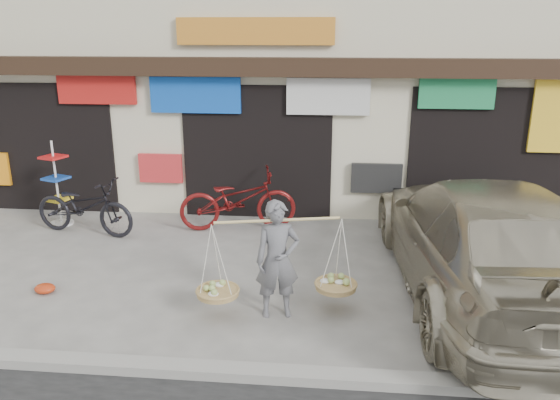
# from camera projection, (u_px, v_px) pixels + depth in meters

# --- Properties ---
(ground) EXTENTS (70.00, 70.00, 0.00)m
(ground) POSITION_uv_depth(u_px,v_px,m) (226.00, 293.00, 8.09)
(ground) COLOR gray
(ground) RESTS_ON ground
(kerb) EXTENTS (70.00, 0.25, 0.12)m
(kerb) POSITION_uv_depth(u_px,v_px,m) (193.00, 369.00, 6.18)
(kerb) COLOR gray
(kerb) RESTS_ON ground
(shophouse_block) EXTENTS (14.00, 6.32, 7.00)m
(shophouse_block) POSITION_uv_depth(u_px,v_px,m) (272.00, 41.00, 13.15)
(shophouse_block) COLOR beige
(shophouse_block) RESTS_ON ground
(street_vendor) EXTENTS (2.13, 0.91, 1.63)m
(street_vendor) POSITION_uv_depth(u_px,v_px,m) (278.00, 264.00, 7.27)
(street_vendor) COLOR slate
(street_vendor) RESTS_ON ground
(bike_0) EXTENTS (2.16, 1.11, 1.08)m
(bike_0) POSITION_uv_depth(u_px,v_px,m) (84.00, 207.00, 10.28)
(bike_0) COLOR black
(bike_0) RESTS_ON ground
(bike_2) EXTENTS (2.36, 1.27, 1.18)m
(bike_2) POSITION_uv_depth(u_px,v_px,m) (238.00, 200.00, 10.53)
(bike_2) COLOR #5F1010
(bike_2) RESTS_ON ground
(suv) EXTENTS (2.73, 6.09, 1.73)m
(suv) POSITION_uv_depth(u_px,v_px,m) (484.00, 238.00, 7.84)
(suv) COLOR #AEA48C
(suv) RESTS_ON ground
(display_rack) EXTENTS (0.51, 0.51, 1.70)m
(display_rack) POSITION_uv_depth(u_px,v_px,m) (58.00, 192.00, 10.73)
(display_rack) COLOR silver
(display_rack) RESTS_ON ground
(red_bag) EXTENTS (0.31, 0.25, 0.14)m
(red_bag) POSITION_uv_depth(u_px,v_px,m) (45.00, 288.00, 8.08)
(red_bag) COLOR #BA3211
(red_bag) RESTS_ON ground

